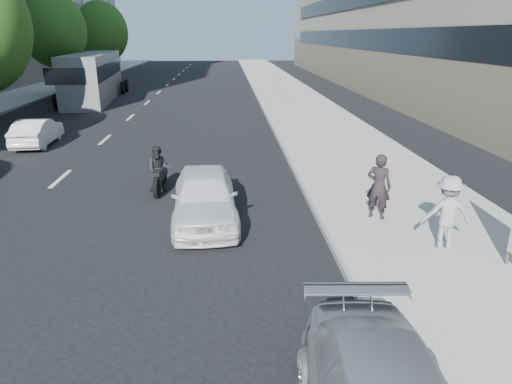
{
  "coord_description": "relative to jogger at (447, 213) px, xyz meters",
  "views": [
    {
      "loc": [
        -0.87,
        -7.04,
        4.61
      ],
      "look_at": [
        -0.27,
        2.19,
        1.4
      ],
      "focal_mm": 32.0,
      "sensor_mm": 36.0,
      "label": 1
    }
  ],
  "objects": [
    {
      "name": "ground",
      "position": [
        -3.82,
        -1.79,
        -0.97
      ],
      "size": [
        160.0,
        160.0,
        0.0
      ],
      "primitive_type": "plane",
      "color": "black",
      "rests_on": "ground"
    },
    {
      "name": "near_sidewalk",
      "position": [
        0.18,
        18.21,
        -0.9
      ],
      "size": [
        5.0,
        120.0,
        0.15
      ],
      "primitive_type": "cube",
      "color": "#A6A39C",
      "rests_on": "ground"
    },
    {
      "name": "tree_far_d",
      "position": [
        -17.52,
        28.21,
        3.91
      ],
      "size": [
        4.8,
        4.8,
        7.65
      ],
      "color": "#382616",
      "rests_on": "ground"
    },
    {
      "name": "tree_far_e",
      "position": [
        -17.52,
        42.21,
        3.81
      ],
      "size": [
        5.4,
        5.4,
        7.89
      ],
      "color": "#382616",
      "rests_on": "ground"
    },
    {
      "name": "jogger",
      "position": [
        0.0,
        0.0,
        0.0
      ],
      "size": [
        1.14,
        0.75,
        1.65
      ],
      "primitive_type": "imported",
      "rotation": [
        0.0,
        0.0,
        3.01
      ],
      "color": "gray",
      "rests_on": "near_sidewalk"
    },
    {
      "name": "pedestrian_woman",
      "position": [
        -0.91,
        1.81,
        0.01
      ],
      "size": [
        0.73,
        0.67,
        1.68
      ],
      "primitive_type": "imported",
      "rotation": [
        0.0,
        0.0,
        2.56
      ],
      "color": "black",
      "rests_on": "near_sidewalk"
    },
    {
      "name": "white_sedan_near",
      "position": [
        -5.3,
        2.21,
        -0.29
      ],
      "size": [
        1.84,
        4.11,
        1.37
      ],
      "primitive_type": "imported",
      "rotation": [
        0.0,
        0.0,
        0.06
      ],
      "color": "white",
      "rests_on": "ground"
    },
    {
      "name": "white_sedan_mid",
      "position": [
        -12.95,
        11.3,
        -0.39
      ],
      "size": [
        1.42,
        3.63,
        1.18
      ],
      "primitive_type": "imported",
      "rotation": [
        0.0,
        0.0,
        3.19
      ],
      "color": "white",
      "rests_on": "ground"
    },
    {
      "name": "motorcycle",
      "position": [
        -6.8,
        4.73,
        -0.34
      ],
      "size": [
        0.73,
        2.05,
        1.42
      ],
      "rotation": [
        0.0,
        0.0,
        -0.08
      ],
      "color": "black",
      "rests_on": "ground"
    },
    {
      "name": "bus",
      "position": [
        -14.34,
        25.94,
        0.66
      ],
      "size": [
        3.73,
        12.26,
        3.3
      ],
      "rotation": [
        0.0,
        0.0,
        0.1
      ],
      "color": "slate",
      "rests_on": "ground"
    }
  ]
}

